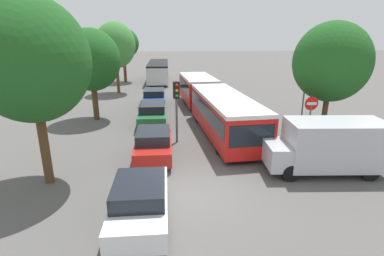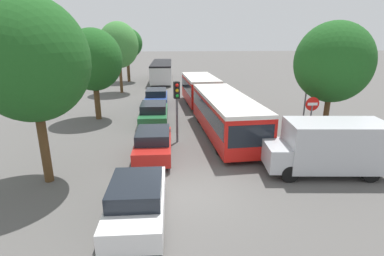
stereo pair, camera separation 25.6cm
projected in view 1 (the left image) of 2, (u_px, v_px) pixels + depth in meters
name	position (u px, v px, depth m)	size (l,w,h in m)	color
ground_plane	(198.00, 194.00, 11.33)	(200.00, 200.00, 0.00)	#565451
articulated_bus	(211.00, 101.00, 20.86)	(3.60, 16.25, 2.39)	red
city_bus_rear	(158.00, 70.00, 38.68)	(2.59, 11.06, 2.37)	silver
queued_car_white	(140.00, 201.00, 9.55)	(1.76, 4.10, 1.42)	white
queued_car_red	(154.00, 143.00, 14.60)	(1.73, 4.04, 1.40)	#B21E19
queued_car_green	(153.00, 114.00, 19.97)	(1.80, 4.19, 1.45)	#236638
queued_car_blue	(154.00, 98.00, 25.02)	(1.80, 4.18, 1.45)	#284799
white_van	(329.00, 145.00, 12.84)	(5.14, 2.33, 2.31)	#B7BABF
traffic_light	(176.00, 98.00, 16.07)	(0.36, 0.38, 3.40)	#56595E
no_entry_sign	(310.00, 115.00, 15.21)	(0.70, 0.08, 2.82)	#56595E
direction_sign_post	(305.00, 87.00, 19.30)	(0.31, 1.39, 3.60)	#56595E
tree_left_near	(31.00, 64.00, 10.84)	(4.23, 4.23, 7.22)	#51381E
tree_left_mid	(92.00, 62.00, 20.10)	(3.88, 3.88, 6.24)	#51381E
tree_left_far	(115.00, 46.00, 29.67)	(3.93, 3.93, 7.04)	#51381E
tree_left_distant	(123.00, 44.00, 36.91)	(3.83, 3.83, 6.60)	#51381E
tree_right_near	(332.00, 62.00, 16.14)	(4.08, 4.08, 6.51)	#51381E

